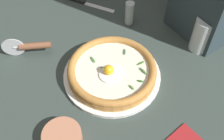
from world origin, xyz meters
The scene contains 8 objects.
ground_plane centered at (0.00, 0.00, -0.01)m, with size 2.40×2.40×0.03m, color #343F3B.
pizza_plate centered at (-0.02, -0.01, 0.01)m, with size 0.30×0.30×0.01m, color white.
pizza centered at (-0.02, -0.01, 0.03)m, with size 0.27×0.27×0.05m.
side_bowl centered at (0.21, 0.09, 0.02)m, with size 0.10×0.10×0.03m, color #BA7858.
pizza_cutter centered at (0.15, -0.25, 0.04)m, with size 0.14×0.09×0.07m.
table_knife centered at (-0.13, -0.39, 0.00)m, with size 0.13×0.20×0.01m.
drinking_glass centered at (-0.33, 0.06, 0.05)m, with size 0.07×0.07×0.12m.
pepper_shaker centered at (-0.22, -0.18, 0.04)m, with size 0.03×0.03×0.09m, color silver.
Camera 1 is at (0.29, 0.42, 0.69)m, focal length 44.31 mm.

